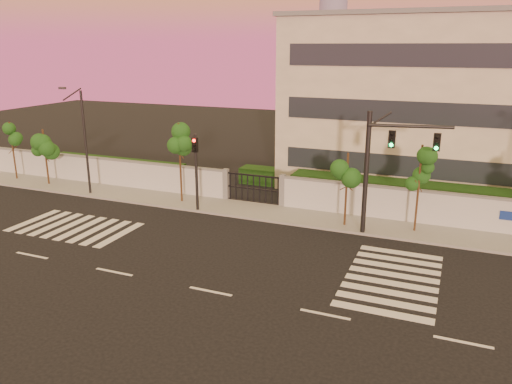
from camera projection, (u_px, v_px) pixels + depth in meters
ground at (211, 291)px, 21.23m from camera, size 120.00×120.00×0.00m
sidewalk at (289, 215)px, 30.53m from camera, size 60.00×3.00×0.15m
perimeter_wall at (299, 194)px, 31.54m from camera, size 60.00×0.36×2.20m
hedge_row at (326, 188)px, 33.65m from camera, size 41.00×4.25×1.80m
institutional_building at (461, 102)px, 35.73m from camera, size 24.40×12.40×12.25m
road_markings at (217, 253)px, 25.13m from camera, size 57.00×7.62×0.02m
street_tree_a at (12, 138)px, 37.85m from camera, size 1.47×1.17×4.55m
street_tree_b at (45, 144)px, 36.47m from camera, size 1.64×1.31×4.24m
street_tree_c at (180, 145)px, 32.06m from camera, size 1.62×1.29×5.34m
street_tree_d at (348, 173)px, 27.87m from camera, size 1.48×1.18×4.37m
street_tree_e at (421, 169)px, 26.85m from camera, size 1.46×1.16×5.00m
traffic_signal_main at (383, 160)px, 26.14m from camera, size 4.28×0.92×6.81m
traffic_signal_secondary at (196, 163)px, 30.54m from camera, size 0.38×0.36×4.94m
streetlight_west at (83, 138)px, 33.73m from camera, size 0.45×1.82×7.56m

